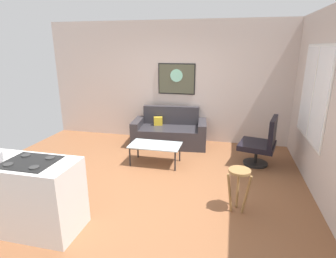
% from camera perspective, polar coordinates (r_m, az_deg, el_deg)
% --- Properties ---
extents(ground, '(6.40, 6.40, 0.04)m').
position_cam_1_polar(ground, '(4.71, -4.16, -11.44)').
color(ground, brown).
extents(back_wall, '(6.40, 0.05, 2.80)m').
position_cam_1_polar(back_wall, '(6.55, 1.94, 9.74)').
color(back_wall, beige).
rests_on(back_wall, ground).
extents(right_wall, '(0.05, 6.40, 2.80)m').
position_cam_1_polar(right_wall, '(4.53, 30.42, 4.26)').
color(right_wall, beige).
rests_on(right_wall, ground).
extents(couch, '(1.75, 0.98, 0.86)m').
position_cam_1_polar(couch, '(6.34, 0.35, -0.76)').
color(couch, '#2E2B30').
rests_on(couch, ground).
extents(coffee_table, '(0.98, 0.55, 0.40)m').
position_cam_1_polar(coffee_table, '(5.28, -2.69, -3.61)').
color(coffee_table, silver).
rests_on(coffee_table, ground).
extents(armchair, '(0.78, 0.80, 0.97)m').
position_cam_1_polar(armchair, '(5.48, 19.13, -2.78)').
color(armchair, black).
rests_on(armchair, ground).
extents(bar_stool, '(0.35, 0.34, 0.62)m').
position_cam_1_polar(bar_stool, '(3.88, 14.67, -10.25)').
color(bar_stool, olive).
rests_on(bar_stool, ground).
extents(kitchen_counter, '(1.67, 0.61, 0.93)m').
position_cam_1_polar(kitchen_counter, '(3.97, -29.49, -11.70)').
color(kitchen_counter, silver).
rests_on(kitchen_counter, ground).
extents(wall_painting, '(0.88, 0.03, 0.72)m').
position_cam_1_polar(wall_painting, '(6.50, 1.80, 10.46)').
color(wall_painting, black).
extents(window, '(0.03, 1.51, 1.57)m').
position_cam_1_polar(window, '(5.08, 28.24, 6.49)').
color(window, silver).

